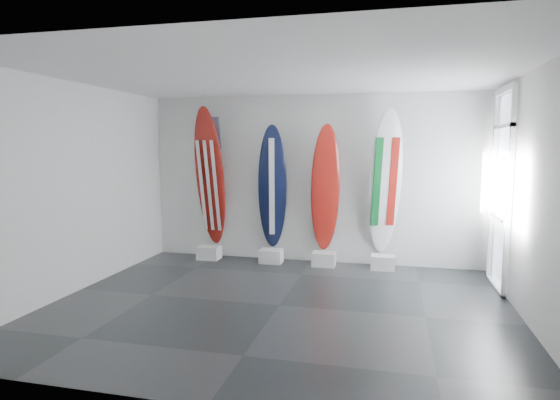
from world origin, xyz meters
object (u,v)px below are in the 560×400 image
(surfboard_italy, at_px, (385,183))
(surfboard_navy, at_px, (272,188))
(surfboard_swiss, at_px, (325,189))
(surfboard_usa, at_px, (210,177))

(surfboard_italy, bearing_deg, surfboard_navy, 163.82)
(surfboard_navy, xyz_separation_m, surfboard_italy, (1.97, 0.00, 0.12))
(surfboard_navy, bearing_deg, surfboard_italy, -12.61)
(surfboard_navy, bearing_deg, surfboard_swiss, -12.61)
(surfboard_swiss, relative_size, surfboard_italy, 0.90)
(surfboard_usa, height_order, surfboard_italy, surfboard_usa)
(surfboard_usa, bearing_deg, surfboard_swiss, 8.22)
(surfboard_navy, distance_m, surfboard_swiss, 0.96)
(surfboard_navy, height_order, surfboard_italy, surfboard_italy)
(surfboard_usa, relative_size, surfboard_navy, 1.15)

